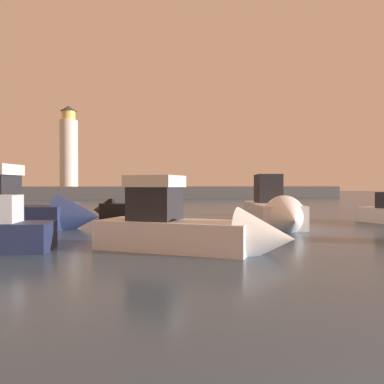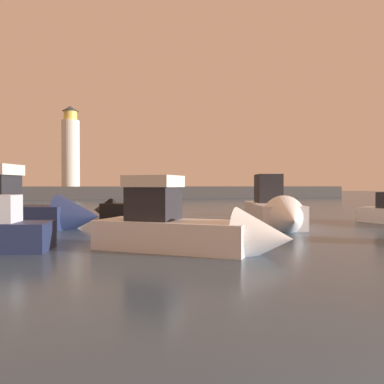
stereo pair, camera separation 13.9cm
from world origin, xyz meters
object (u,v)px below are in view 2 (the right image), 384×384
at_px(motorboat_0, 275,211).
at_px(motorboat_1, 132,207).
at_px(lighthouse, 71,148).
at_px(mooring_buoy, 252,208).
at_px(motorboat_3, 20,209).
at_px(motorboat_5, 197,229).

xyz_separation_m(motorboat_0, motorboat_1, (-7.37, 6.22, -0.01)).
xyz_separation_m(lighthouse, mooring_buoy, (15.92, -41.31, -8.22)).
xyz_separation_m(motorboat_0, motorboat_3, (-13.68, 2.77, 0.19)).
xyz_separation_m(lighthouse, motorboat_0, (13.89, -49.15, -7.89)).
xyz_separation_m(lighthouse, motorboat_1, (6.52, -42.93, -7.90)).
bearing_deg(motorboat_3, motorboat_0, -11.44).
distance_m(motorboat_3, mooring_buoy, 16.51).
distance_m(motorboat_0, mooring_buoy, 8.10).
bearing_deg(motorboat_5, motorboat_1, 94.77).
bearing_deg(motorboat_0, motorboat_3, 168.56).
bearing_deg(lighthouse, motorboat_0, -74.22).
relative_size(lighthouse, motorboat_5, 2.02).
relative_size(motorboat_1, motorboat_3, 0.65).
bearing_deg(motorboat_0, mooring_buoy, 75.48).
bearing_deg(motorboat_5, lighthouse, 97.76).
relative_size(motorboat_1, mooring_buoy, 5.63).
height_order(motorboat_3, mooring_buoy, motorboat_3).
bearing_deg(motorboat_3, motorboat_5, -51.38).
bearing_deg(motorboat_1, lighthouse, 98.63).
bearing_deg(mooring_buoy, lighthouse, 111.08).
relative_size(lighthouse, motorboat_3, 1.49).
bearing_deg(motorboat_1, motorboat_5, -85.23).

